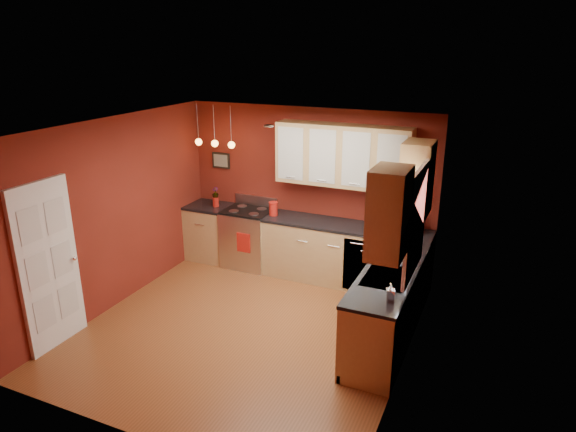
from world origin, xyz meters
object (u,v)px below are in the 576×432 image
at_px(coffee_maker, 413,224).
at_px(soap_pump, 390,292).
at_px(gas_range, 249,237).
at_px(red_canister, 273,209).
at_px(sink, 387,279).

height_order(coffee_maker, soap_pump, coffee_maker).
relative_size(gas_range, red_canister, 5.17).
distance_m(red_canister, soap_pump, 3.07).
bearing_deg(coffee_maker, soap_pump, -92.63).
bearing_deg(coffee_maker, sink, -96.90).
relative_size(coffee_maker, soap_pump, 1.42).
distance_m(red_canister, coffee_maker, 2.15).
relative_size(gas_range, coffee_maker, 4.06).
relative_size(sink, coffee_maker, 2.56).
bearing_deg(sink, gas_range, 150.22).
xyz_separation_m(sink, coffee_maker, (-0.01, 1.58, 0.15)).
relative_size(red_canister, soap_pump, 1.12).
bearing_deg(sink, red_canister, 145.71).
relative_size(gas_range, sink, 1.59).
xyz_separation_m(gas_range, red_canister, (0.47, -0.03, 0.57)).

